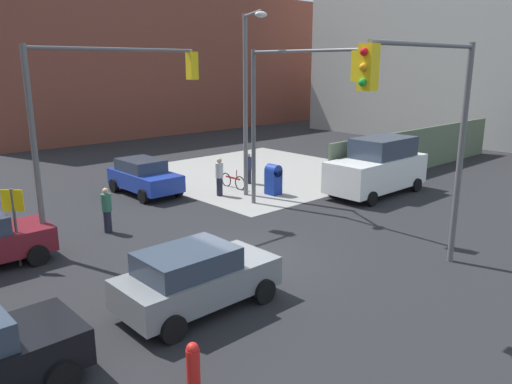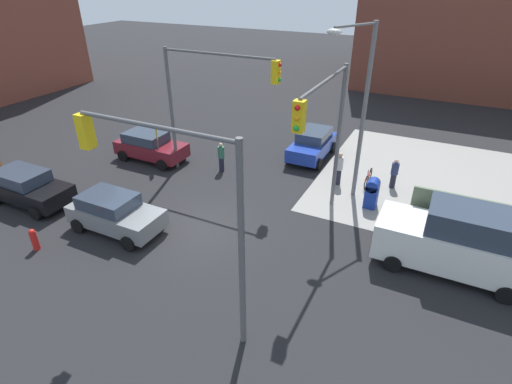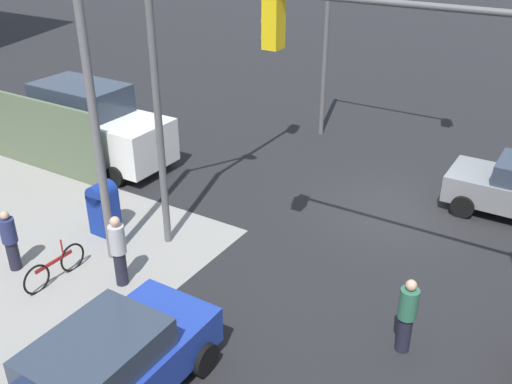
{
  "view_description": "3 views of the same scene",
  "coord_description": "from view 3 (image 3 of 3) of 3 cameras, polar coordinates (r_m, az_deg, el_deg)",
  "views": [
    {
      "loc": [
        -9.7,
        -11.01,
        5.92
      ],
      "look_at": [
        2.51,
        2.2,
        1.29
      ],
      "focal_mm": 35.0,
      "sensor_mm": 36.0,
      "label": 1
    },
    {
      "loc": [
        8.53,
        -11.8,
        9.77
      ],
      "look_at": [
        2.39,
        0.6,
        2.04
      ],
      "focal_mm": 28.0,
      "sensor_mm": 36.0,
      "label": 2
    },
    {
      "loc": [
        -4.07,
        14.01,
        7.9
      ],
      "look_at": [
        2.91,
        2.74,
        1.09
      ],
      "focal_mm": 40.0,
      "sensor_mm": 36.0,
      "label": 3
    }
  ],
  "objects": [
    {
      "name": "traffic_signal_se_corner",
      "position": [
        19.92,
        12.56,
        17.1
      ],
      "size": [
        5.23,
        0.36,
        6.5
      ],
      "color": "#59595B",
      "rests_on": "ground"
    },
    {
      "name": "van_white_delivery",
      "position": [
        19.68,
        -16.11,
        6.45
      ],
      "size": [
        5.4,
        2.32,
        2.62
      ],
      "color": "white",
      "rests_on": "ground"
    },
    {
      "name": "street_lamp_corner",
      "position": [
        12.89,
        -14.92,
        11.93
      ],
      "size": [
        1.46,
        2.42,
        8.0
      ],
      "color": "slate",
      "rests_on": "ground"
    },
    {
      "name": "traffic_signal_ne_corner",
      "position": [
        14.81,
        -4.66,
        14.38
      ],
      "size": [
        0.36,
        5.55,
        6.5
      ],
      "color": "#59595B",
      "rests_on": "ground"
    },
    {
      "name": "sedan_blue",
      "position": [
        10.4,
        -14.38,
        -16.59
      ],
      "size": [
        2.02,
        3.95,
        1.62
      ],
      "color": "#1E389E",
      "rests_on": "ground"
    },
    {
      "name": "mailbox_blue",
      "position": [
        15.41,
        -15.01,
        -1.39
      ],
      "size": [
        0.56,
        0.64,
        1.43
      ],
      "color": "navy",
      "rests_on": "ground"
    },
    {
      "name": "ground_plane",
      "position": [
        16.59,
        13.65,
        -2.08
      ],
      "size": [
        120.0,
        120.0,
        0.0
      ],
      "primitive_type": "plane",
      "color": "black"
    },
    {
      "name": "bicycle_leaning_on_fence",
      "position": [
        14.04,
        -19.45,
        -7.13
      ],
      "size": [
        0.05,
        1.75,
        0.97
      ],
      "color": "black",
      "rests_on": "ground"
    },
    {
      "name": "traffic_signal_nw_corner",
      "position": [
        10.24,
        18.98,
        7.37
      ],
      "size": [
        6.29,
        0.36,
        6.5
      ],
      "color": "#59595B",
      "rests_on": "ground"
    },
    {
      "name": "pedestrian_crossing",
      "position": [
        11.47,
        14.85,
        -11.78
      ],
      "size": [
        0.36,
        0.36,
        1.65
      ],
      "rotation": [
        0.0,
        0.0,
        4.37
      ],
      "color": "#2D664C",
      "rests_on": "ground"
    },
    {
      "name": "pedestrian_waiting",
      "position": [
        14.56,
        -23.39,
        -4.41
      ],
      "size": [
        0.36,
        0.36,
        1.57
      ],
      "rotation": [
        0.0,
        0.0,
        4.89
      ],
      "color": "navy",
      "rests_on": "ground"
    },
    {
      "name": "pedestrian_walking_north",
      "position": [
        13.17,
        -13.59,
        -5.64
      ],
      "size": [
        0.36,
        0.36,
        1.77
      ],
      "rotation": [
        0.0,
        0.0,
        5.22
      ],
      "color": "#B2B2B7",
      "rests_on": "ground"
    }
  ]
}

